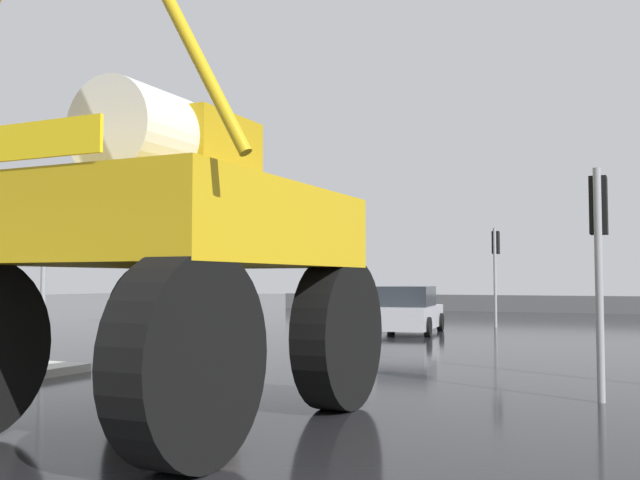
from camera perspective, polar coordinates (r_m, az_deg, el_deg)
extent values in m
plane|color=black|center=(21.04, 9.78, -7.81)|extent=(120.00, 120.00, 0.00)
cylinder|color=black|center=(11.25, -12.40, -6.78)|extent=(0.49, 1.99, 1.99)
cylinder|color=black|center=(9.78, 1.51, -7.41)|extent=(0.49, 1.99, 1.99)
cylinder|color=black|center=(6.78, -10.17, -9.25)|extent=(0.49, 1.99, 1.99)
cube|color=gold|center=(9.01, -11.47, 0.94)|extent=(3.43, 4.13, 0.93)
cube|color=#A98611|center=(9.47, -9.86, 6.52)|extent=(1.23, 1.40, 0.97)
cylinder|color=silver|center=(8.67, -13.76, 8.00)|extent=(1.13, 1.25, 1.13)
cylinder|color=gold|center=(6.92, -10.09, 14.87)|extent=(1.27, 0.12, 2.13)
cube|color=yellow|center=(7.52, -20.95, 7.40)|extent=(1.45, 0.04, 0.36)
cube|color=#B7B7BF|center=(23.78, 6.94, -6.02)|extent=(2.22, 4.29, 0.70)
cube|color=#23282D|center=(23.61, 6.87, -4.41)|extent=(1.82, 2.28, 0.64)
cylinder|color=black|center=(25.28, 5.60, -6.37)|extent=(0.26, 0.62, 0.60)
cylinder|color=black|center=(24.99, 9.44, -6.38)|extent=(0.26, 0.62, 0.60)
cylinder|color=black|center=(22.65, 4.19, -6.75)|extent=(0.26, 0.62, 0.60)
cylinder|color=black|center=(22.32, 8.47, -6.78)|extent=(0.26, 0.62, 0.60)
cylinder|color=gray|center=(15.72, -20.91, -2.55)|extent=(0.11, 0.11, 3.66)
cube|color=black|center=(15.94, -20.26, 2.16)|extent=(0.24, 0.32, 0.84)
sphere|color=red|center=(16.10, -19.76, 3.06)|extent=(0.17, 0.17, 0.17)
sphere|color=#3C2403|center=(16.07, -19.78, 2.10)|extent=(0.17, 0.17, 0.17)
sphere|color=black|center=(16.05, -19.80, 1.14)|extent=(0.17, 0.17, 0.17)
cylinder|color=gray|center=(11.00, 21.09, -3.27)|extent=(0.11, 0.11, 3.32)
cube|color=black|center=(11.27, 21.04, 2.54)|extent=(0.24, 0.32, 0.84)
sphere|color=red|center=(11.48, 21.08, 3.79)|extent=(0.17, 0.17, 0.17)
sphere|color=#3C2403|center=(11.45, 21.11, 2.45)|extent=(0.17, 0.17, 0.17)
sphere|color=black|center=(11.43, 21.13, 1.11)|extent=(0.17, 0.17, 0.17)
cylinder|color=gray|center=(27.22, 13.60, -2.89)|extent=(0.11, 0.11, 3.62)
cube|color=black|center=(27.47, 13.65, -0.20)|extent=(0.24, 0.32, 0.84)
sphere|color=red|center=(27.67, 13.72, 0.34)|extent=(0.17, 0.17, 0.17)
sphere|color=#3C2403|center=(27.66, 13.72, -0.21)|extent=(0.17, 0.17, 0.17)
sphere|color=black|center=(27.64, 13.73, -0.77)|extent=(0.17, 0.17, 0.17)
cylinder|color=#473828|center=(26.23, -8.86, -2.38)|extent=(0.41, 0.41, 4.12)
ellipsoid|color=brown|center=(26.44, -8.80, 3.99)|extent=(2.49, 2.49, 2.11)
cube|color=#59595B|center=(40.40, 17.11, -4.83)|extent=(30.70, 0.24, 0.90)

